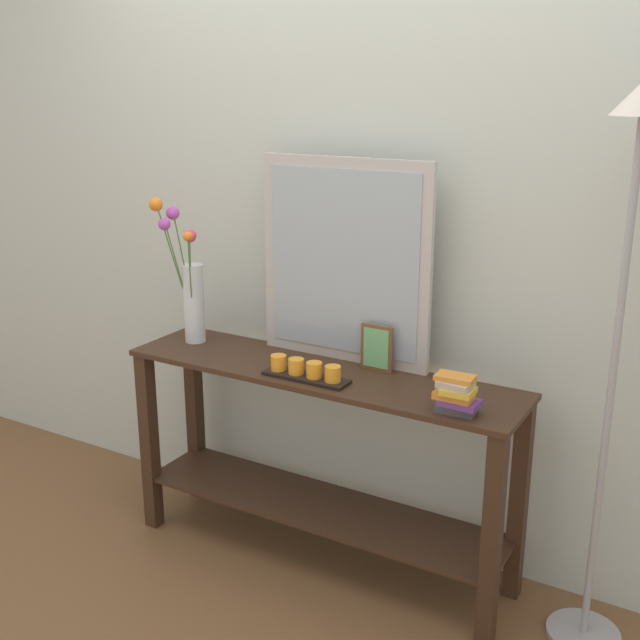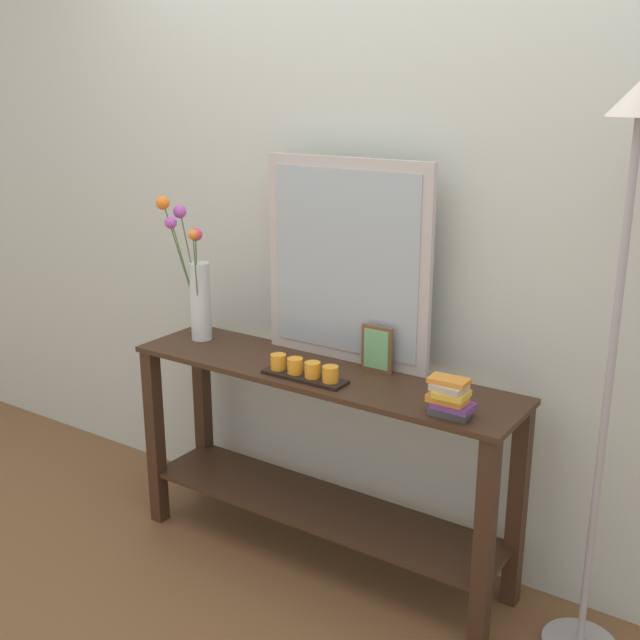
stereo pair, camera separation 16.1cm
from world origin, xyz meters
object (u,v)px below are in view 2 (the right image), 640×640
object	(u,v)px
tall_vase_left	(196,285)
candle_tray	(304,371)
console_table	(320,445)
mirror_leaning	(347,262)
picture_frame_small	(377,349)
book_stack	(450,398)
floor_lamp	(620,291)

from	to	relation	value
tall_vase_left	candle_tray	distance (m)	0.65
console_table	tall_vase_left	size ratio (longest dim) A/B	2.58
console_table	mirror_leaning	size ratio (longest dim) A/B	2.01
mirror_leaning	picture_frame_small	size ratio (longest dim) A/B	4.41
mirror_leaning	book_stack	distance (m)	0.68
console_table	picture_frame_small	world-z (taller)	picture_frame_small
tall_vase_left	picture_frame_small	world-z (taller)	tall_vase_left
mirror_leaning	floor_lamp	distance (m)	0.98
console_table	tall_vase_left	distance (m)	0.80
candle_tray	floor_lamp	xyz separation A→B (m)	(0.99, 0.14, 0.40)
mirror_leaning	tall_vase_left	bearing A→B (deg)	-168.32
book_stack	tall_vase_left	bearing A→B (deg)	173.26
tall_vase_left	picture_frame_small	bearing A→B (deg)	6.03
console_table	candle_tray	world-z (taller)	candle_tray
console_table	book_stack	world-z (taller)	book_stack
mirror_leaning	console_table	bearing A→B (deg)	-95.25
book_stack	console_table	bearing A→B (deg)	168.45
picture_frame_small	book_stack	xyz separation A→B (m)	(0.39, -0.22, -0.02)
candle_tray	book_stack	distance (m)	0.56
mirror_leaning	picture_frame_small	distance (m)	0.33
candle_tray	picture_frame_small	bearing A→B (deg)	48.87
console_table	floor_lamp	world-z (taller)	floor_lamp
picture_frame_small	candle_tray	bearing A→B (deg)	-131.13
mirror_leaning	tall_vase_left	xyz separation A→B (m)	(-0.62, -0.13, -0.15)
tall_vase_left	floor_lamp	size ratio (longest dim) A/B	0.33
tall_vase_left	book_stack	bearing A→B (deg)	-6.74
picture_frame_small	console_table	bearing A→B (deg)	-148.59
book_stack	mirror_leaning	bearing A→B (deg)	154.01
picture_frame_small	floor_lamp	bearing A→B (deg)	-4.28
candle_tray	book_stack	size ratio (longest dim) A/B	2.24
candle_tray	console_table	bearing A→B (deg)	87.87
candle_tray	mirror_leaning	bearing A→B (deg)	85.96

